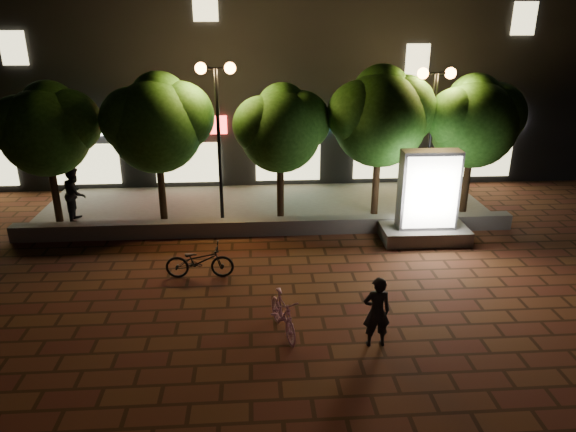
{
  "coord_description": "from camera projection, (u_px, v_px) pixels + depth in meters",
  "views": [
    {
      "loc": [
        -0.41,
        -11.69,
        6.58
      ],
      "look_at": [
        0.49,
        1.5,
        1.55
      ],
      "focal_mm": 32.8,
      "sensor_mm": 36.0,
      "label": 1
    }
  ],
  "objects": [
    {
      "name": "tree_far_left",
      "position": [
        47.0,
        126.0,
        16.74
      ],
      "size": [
        3.36,
        2.8,
        4.63
      ],
      "color": "black",
      "rests_on": "sidewalk"
    },
    {
      "name": "retaining_wall",
      "position": [
        267.0,
        226.0,
        16.9
      ],
      "size": [
        16.0,
        0.45,
        0.5
      ],
      "primitive_type": "cube",
      "color": "slate",
      "rests_on": "ground"
    },
    {
      "name": "scooter_parked",
      "position": [
        200.0,
        261.0,
        14.0
      ],
      "size": [
        1.83,
        0.68,
        0.95
      ],
      "primitive_type": "imported",
      "rotation": [
        0.0,
        0.0,
        1.55
      ],
      "color": "black",
      "rests_on": "ground"
    },
    {
      "name": "tree_right",
      "position": [
        381.0,
        114.0,
        17.33
      ],
      "size": [
        3.72,
        3.1,
        5.07
      ],
      "color": "black",
      "rests_on": "sidewalk"
    },
    {
      "name": "rider",
      "position": [
        377.0,
        312.0,
        10.97
      ],
      "size": [
        0.59,
        0.4,
        1.6
      ],
      "primitive_type": "imported",
      "rotation": [
        0.0,
        0.0,
        3.17
      ],
      "color": "black",
      "rests_on": "ground"
    },
    {
      "name": "ground",
      "position": [
        273.0,
        295.0,
        13.26
      ],
      "size": [
        80.0,
        80.0,
        0.0
      ],
      "primitive_type": "plane",
      "color": "#4E2C18",
      "rests_on": "ground"
    },
    {
      "name": "building_block",
      "position": [
        259.0,
        54.0,
        23.6
      ],
      "size": [
        28.0,
        8.12,
        11.3
      ],
      "color": "black",
      "rests_on": "ground"
    },
    {
      "name": "sidewalk",
      "position": [
        265.0,
        206.0,
        19.31
      ],
      "size": [
        16.0,
        5.0,
        0.08
      ],
      "primitive_type": "cube",
      "color": "slate",
      "rests_on": "ground"
    },
    {
      "name": "tree_left",
      "position": [
        158.0,
        120.0,
        16.91
      ],
      "size": [
        3.6,
        3.0,
        4.89
      ],
      "color": "black",
      "rests_on": "sidewalk"
    },
    {
      "name": "tree_mid",
      "position": [
        281.0,
        126.0,
        17.25
      ],
      "size": [
        3.24,
        2.7,
        4.5
      ],
      "color": "black",
      "rests_on": "sidewalk"
    },
    {
      "name": "tree_far_right",
      "position": [
        475.0,
        119.0,
        17.61
      ],
      "size": [
        3.48,
        2.9,
        4.76
      ],
      "color": "black",
      "rests_on": "sidewalk"
    },
    {
      "name": "street_lamp_left",
      "position": [
        217.0,
        103.0,
        16.58
      ],
      "size": [
        1.26,
        0.36,
        5.18
      ],
      "color": "black",
      "rests_on": "sidewalk"
    },
    {
      "name": "street_lamp_right",
      "position": [
        434.0,
        105.0,
        17.08
      ],
      "size": [
        1.26,
        0.36,
        4.98
      ],
      "color": "black",
      "rests_on": "sidewalk"
    },
    {
      "name": "pedestrian",
      "position": [
        75.0,
        194.0,
        17.64
      ],
      "size": [
        0.8,
        0.97,
        1.85
      ],
      "primitive_type": "imported",
      "rotation": [
        0.0,
        0.0,
        1.68
      ],
      "color": "black",
      "rests_on": "sidewalk"
    },
    {
      "name": "scooter_pink",
      "position": [
        283.0,
        314.0,
        11.49
      ],
      "size": [
        0.86,
        1.67,
        0.97
      ],
      "primitive_type": "imported",
      "rotation": [
        0.0,
        0.0,
        0.26
      ],
      "color": "#C984AE",
      "rests_on": "ground"
    },
    {
      "name": "ad_kiosk",
      "position": [
        427.0,
        205.0,
        16.08
      ],
      "size": [
        2.67,
        1.36,
        2.88
      ],
      "color": "slate",
      "rests_on": "ground"
    }
  ]
}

